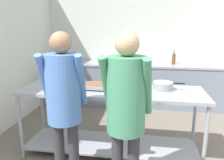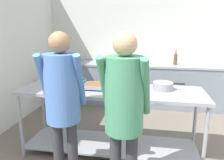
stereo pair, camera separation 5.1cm
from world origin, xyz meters
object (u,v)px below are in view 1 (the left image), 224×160
at_px(sauce_pan, 163,85).
at_px(guest_serving_left, 126,103).
at_px(water_bottle, 174,58).
at_px(guest_serving_right, 64,96).
at_px(serving_tray_vegetables, 99,86).
at_px(serving_tray_roast, 130,86).
at_px(broccoli_bowl, 79,81).
at_px(plate_stack, 61,81).

distance_m(sauce_pan, guest_serving_left, 0.99).
bearing_deg(water_bottle, guest_serving_right, -116.70).
bearing_deg(sauce_pan, guest_serving_right, -142.24).
height_order(serving_tray_vegetables, guest_serving_right, guest_serving_right).
distance_m(serving_tray_roast, guest_serving_left, 0.90).
bearing_deg(sauce_pan, water_bottle, 80.05).
bearing_deg(broccoli_bowl, guest_serving_left, -52.67).
relative_size(plate_stack, serving_tray_roast, 0.61).
height_order(guest_serving_left, guest_serving_right, guest_serving_left).
bearing_deg(guest_serving_left, serving_tray_vegetables, 117.87).
relative_size(sauce_pan, guest_serving_right, 0.24).
relative_size(broccoli_bowl, guest_serving_left, 0.13).
xyz_separation_m(plate_stack, guest_serving_left, (1.02, -0.99, 0.09)).
bearing_deg(serving_tray_roast, water_bottle, 68.51).
bearing_deg(serving_tray_vegetables, guest_serving_right, -105.29).
distance_m(broccoli_bowl, serving_tray_vegetables, 0.36).
distance_m(broccoli_bowl, water_bottle, 2.35).
bearing_deg(serving_tray_roast, sauce_pan, 2.34).
height_order(plate_stack, guest_serving_left, guest_serving_left).
height_order(plate_stack, guest_serving_right, guest_serving_right).
bearing_deg(plate_stack, serving_tray_roast, -5.87).
xyz_separation_m(serving_tray_vegetables, serving_tray_roast, (0.40, 0.06, 0.00)).
height_order(plate_stack, serving_tray_vegetables, plate_stack).
bearing_deg(water_bottle, serving_tray_vegetables, -120.37).
bearing_deg(broccoli_bowl, sauce_pan, -4.37).
height_order(serving_tray_roast, guest_serving_right, guest_serving_right).
height_order(broccoli_bowl, guest_serving_left, guest_serving_left).
relative_size(broccoli_bowl, guest_serving_right, 0.13).
height_order(plate_stack, water_bottle, water_bottle).
distance_m(plate_stack, serving_tray_roast, 0.98).
relative_size(serving_tray_vegetables, serving_tray_roast, 0.96).
height_order(plate_stack, broccoli_bowl, broccoli_bowl).
distance_m(serving_tray_vegetables, guest_serving_right, 0.75).
xyz_separation_m(serving_tray_vegetables, water_bottle, (1.16, 1.98, 0.12)).
xyz_separation_m(plate_stack, water_bottle, (1.73, 1.82, 0.12)).
distance_m(serving_tray_vegetables, water_bottle, 2.30).
bearing_deg(water_bottle, serving_tray_roast, -111.49).
height_order(serving_tray_roast, water_bottle, water_bottle).
distance_m(serving_tray_vegetables, sauce_pan, 0.83).
distance_m(plate_stack, guest_serving_left, 1.42).
bearing_deg(serving_tray_vegetables, plate_stack, 164.54).
xyz_separation_m(plate_stack, guest_serving_right, (0.38, -0.87, 0.09)).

